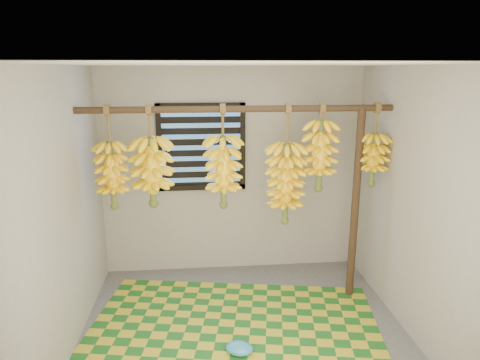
{
  "coord_description": "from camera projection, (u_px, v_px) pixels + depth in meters",
  "views": [
    {
      "loc": [
        -0.37,
        -3.33,
        2.37
      ],
      "look_at": [
        0.0,
        0.55,
        1.35
      ],
      "focal_mm": 32.0,
      "sensor_mm": 36.0,
      "label": 1
    }
  ],
  "objects": [
    {
      "name": "floor",
      "position": [
        246.0,
        341.0,
        3.84
      ],
      "size": [
        3.0,
        3.0,
        0.01
      ],
      "primitive_type": "cube",
      "color": "#515151",
      "rests_on": "ground"
    },
    {
      "name": "wall_left",
      "position": [
        58.0,
        220.0,
        3.4
      ],
      "size": [
        0.01,
        3.0,
        2.4
      ],
      "primitive_type": "cube",
      "color": "gray",
      "rests_on": "floor"
    },
    {
      "name": "woven_mat",
      "position": [
        232.0,
        343.0,
        3.79
      ],
      "size": [
        3.03,
        2.59,
        0.01
      ],
      "primitive_type": "cube",
      "rotation": [
        0.0,
        0.0,
        -0.17
      ],
      "color": "#1A5B1C",
      "rests_on": "floor"
    },
    {
      "name": "window",
      "position": [
        202.0,
        147.0,
        4.85
      ],
      "size": [
        1.0,
        0.04,
        1.0
      ],
      "color": "black",
      "rests_on": "wall_back"
    },
    {
      "name": "support_post",
      "position": [
        355.0,
        207.0,
        4.37
      ],
      "size": [
        0.08,
        0.08,
        2.0
      ],
      "primitive_type": "cylinder",
      "color": "#3D2A19",
      "rests_on": "floor"
    },
    {
      "name": "hanging_pole",
      "position": [
        238.0,
        109.0,
        4.01
      ],
      "size": [
        3.0,
        0.06,
        0.06
      ],
      "primitive_type": "cylinder",
      "rotation": [
        0.0,
        1.57,
        0.0
      ],
      "color": "#3D2A19",
      "rests_on": "wall_left"
    },
    {
      "name": "banana_bunch_c",
      "position": [
        223.0,
        172.0,
        4.15
      ],
      "size": [
        0.35,
        0.35,
        1.01
      ],
      "color": "brown",
      "rests_on": "hanging_pole"
    },
    {
      "name": "banana_bunch_a",
      "position": [
        112.0,
        175.0,
        4.05
      ],
      "size": [
        0.31,
        0.31,
        0.99
      ],
      "color": "brown",
      "rests_on": "hanging_pole"
    },
    {
      "name": "ceiling",
      "position": [
        247.0,
        63.0,
        3.23
      ],
      "size": [
        3.0,
        3.0,
        0.01
      ],
      "primitive_type": "cube",
      "color": "silver",
      "rests_on": "wall_back"
    },
    {
      "name": "banana_bunch_f",
      "position": [
        373.0,
        159.0,
        4.26
      ],
      "size": [
        0.3,
        0.3,
        0.83
      ],
      "color": "brown",
      "rests_on": "hanging_pole"
    },
    {
      "name": "banana_bunch_d",
      "position": [
        320.0,
        156.0,
        4.2
      ],
      "size": [
        0.33,
        0.33,
        0.86
      ],
      "color": "brown",
      "rests_on": "hanging_pole"
    },
    {
      "name": "plastic_bag",
      "position": [
        239.0,
        348.0,
        3.64
      ],
      "size": [
        0.29,
        0.25,
        0.1
      ],
      "primitive_type": "ellipsoid",
      "rotation": [
        0.0,
        0.0,
        -0.37
      ],
      "color": "teal",
      "rests_on": "woven_mat"
    },
    {
      "name": "banana_bunch_e",
      "position": [
        286.0,
        184.0,
        4.24
      ],
      "size": [
        0.39,
        0.39,
        1.2
      ],
      "color": "brown",
      "rests_on": "hanging_pole"
    },
    {
      "name": "wall_back",
      "position": [
        232.0,
        172.0,
        4.99
      ],
      "size": [
        3.0,
        0.01,
        2.4
      ],
      "primitive_type": "cube",
      "color": "gray",
      "rests_on": "floor"
    },
    {
      "name": "wall_right",
      "position": [
        420.0,
        209.0,
        3.68
      ],
      "size": [
        0.01,
        3.0,
        2.4
      ],
      "primitive_type": "cube",
      "color": "gray",
      "rests_on": "floor"
    },
    {
      "name": "banana_bunch_b",
      "position": [
        152.0,
        172.0,
        4.08
      ],
      "size": [
        0.38,
        0.38,
        0.97
      ],
      "color": "brown",
      "rests_on": "hanging_pole"
    }
  ]
}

